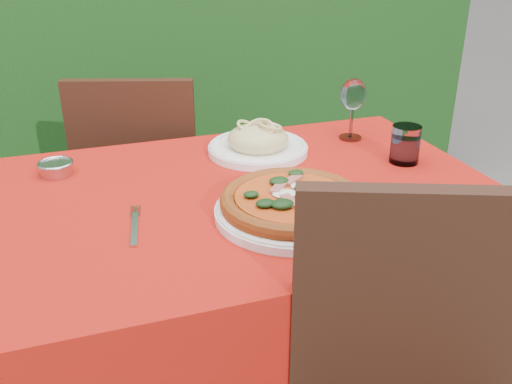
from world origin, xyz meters
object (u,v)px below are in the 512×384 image
object	(u,v)px
pasta_plate	(258,143)
fork	(135,229)
chair_far	(142,181)
water_glass	(405,146)
wine_glass	(353,97)
steel_ramekin	(56,169)
pizza_plate	(293,204)

from	to	relation	value
pasta_plate	fork	size ratio (longest dim) A/B	1.44
chair_far	water_glass	distance (m)	0.93
wine_glass	steel_ramekin	bearing A→B (deg)	-179.93
water_glass	wine_glass	xyz separation A→B (m)	(-0.05, 0.22, 0.08)
wine_glass	pizza_plate	bearing A→B (deg)	-130.55
chair_far	steel_ramekin	distance (m)	0.54
pasta_plate	wine_glass	bearing A→B (deg)	4.07
water_glass	wine_glass	world-z (taller)	wine_glass
pizza_plate	wine_glass	xyz separation A→B (m)	(0.36, 0.42, 0.10)
steel_ramekin	wine_glass	bearing A→B (deg)	0.07
chair_far	pizza_plate	distance (m)	0.90
wine_glass	steel_ramekin	distance (m)	0.86
pizza_plate	steel_ramekin	bearing A→B (deg)	139.76
pasta_plate	water_glass	world-z (taller)	water_glass
water_glass	fork	world-z (taller)	water_glass
pizza_plate	wine_glass	size ratio (longest dim) A/B	2.28
water_glass	pasta_plate	bearing A→B (deg)	151.12
water_glass	steel_ramekin	distance (m)	0.93
wine_glass	fork	size ratio (longest dim) A/B	0.94
chair_far	pasta_plate	world-z (taller)	chair_far
water_glass	fork	distance (m)	0.77
pizza_plate	pasta_plate	world-z (taller)	pasta_plate
chair_far	wine_glass	size ratio (longest dim) A/B	4.90
pizza_plate	steel_ramekin	xyz separation A→B (m)	(-0.49, 0.42, -0.01)
pasta_plate	fork	world-z (taller)	pasta_plate
chair_far	water_glass	world-z (taller)	chair_far
pizza_plate	wine_glass	world-z (taller)	wine_glass
steel_ramekin	pasta_plate	bearing A→B (deg)	-2.16
chair_far	water_glass	xyz separation A→B (m)	(0.64, -0.63, 0.28)
chair_far	steel_ramekin	size ratio (longest dim) A/B	10.85
wine_glass	fork	bearing A→B (deg)	-152.20
pizza_plate	pasta_plate	xyz separation A→B (m)	(0.05, 0.40, -0.00)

